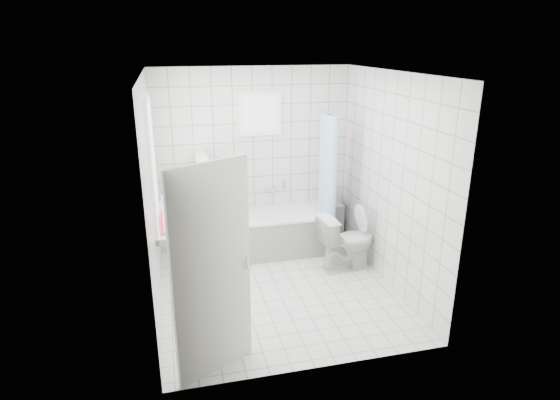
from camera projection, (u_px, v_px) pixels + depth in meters
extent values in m
plane|color=white|center=(278.00, 290.00, 5.78)|extent=(3.00, 3.00, 0.00)
plane|color=white|center=(278.00, 72.00, 4.94)|extent=(3.00, 3.00, 0.00)
cube|color=white|center=(254.00, 159.00, 6.74)|extent=(2.80, 0.02, 2.60)
cube|color=white|center=(319.00, 241.00, 3.98)|extent=(2.80, 0.02, 2.60)
cube|color=white|center=(152.00, 199.00, 5.04)|extent=(0.02, 3.00, 2.60)
cube|color=white|center=(390.00, 181.00, 5.67)|extent=(0.02, 3.00, 2.60)
cube|color=white|center=(154.00, 165.00, 5.23)|extent=(0.01, 0.90, 1.40)
cube|color=white|center=(260.00, 114.00, 6.51)|extent=(0.50, 0.01, 0.50)
cube|color=white|center=(163.00, 226.00, 5.48)|extent=(0.18, 1.02, 0.08)
cube|color=silver|center=(212.00, 273.00, 4.07)|extent=(0.72, 0.42, 2.00)
cube|color=white|center=(270.00, 234.00, 6.76)|extent=(1.70, 0.75, 0.55)
cube|color=white|center=(270.00, 215.00, 6.66)|extent=(1.72, 0.77, 0.03)
cube|color=white|center=(204.00, 209.00, 6.35)|extent=(0.15, 0.85, 1.50)
cube|color=white|center=(329.00, 221.00, 7.21)|extent=(0.40, 0.24, 0.55)
imported|color=white|center=(347.00, 242.00, 6.22)|extent=(0.80, 0.52, 0.77)
cylinder|color=silver|center=(327.00, 112.00, 6.36)|extent=(0.02, 0.80, 0.02)
cube|color=silver|center=(271.00, 189.00, 6.90)|extent=(0.18, 0.06, 0.06)
imported|color=#38F0FF|center=(164.00, 221.00, 5.26)|extent=(0.12, 0.12, 0.19)
imported|color=#C864AC|center=(163.00, 207.00, 5.68)|extent=(0.11, 0.11, 0.19)
imported|color=silver|center=(163.00, 216.00, 5.44)|extent=(0.19, 0.19, 0.17)
imported|color=silver|center=(163.00, 207.00, 5.52)|extent=(0.15, 0.15, 0.31)
imported|color=#FF638F|center=(163.00, 221.00, 5.11)|extent=(0.15, 0.15, 0.30)
cylinder|color=blue|center=(333.00, 197.00, 7.10)|extent=(0.06, 0.06, 0.22)
cylinder|color=#C3173D|center=(326.00, 197.00, 7.11)|extent=(0.06, 0.06, 0.23)
cylinder|color=#188816|center=(329.00, 200.00, 6.99)|extent=(0.06, 0.06, 0.23)
cylinder|color=orange|center=(333.00, 198.00, 7.03)|extent=(0.06, 0.06, 0.26)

